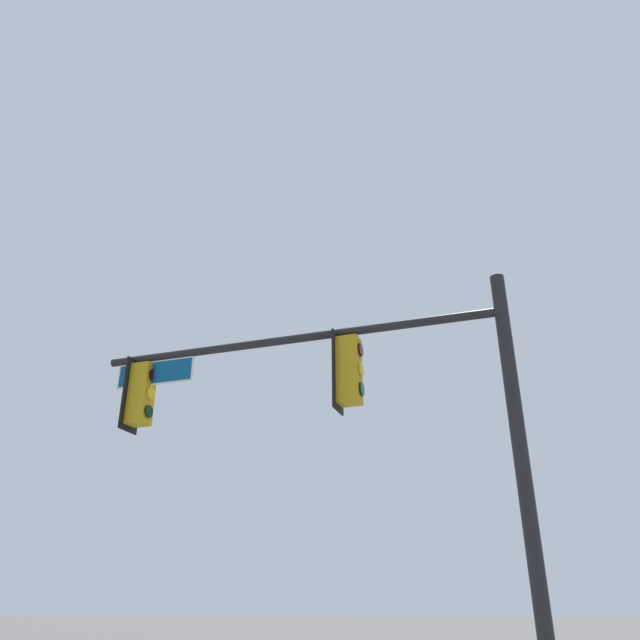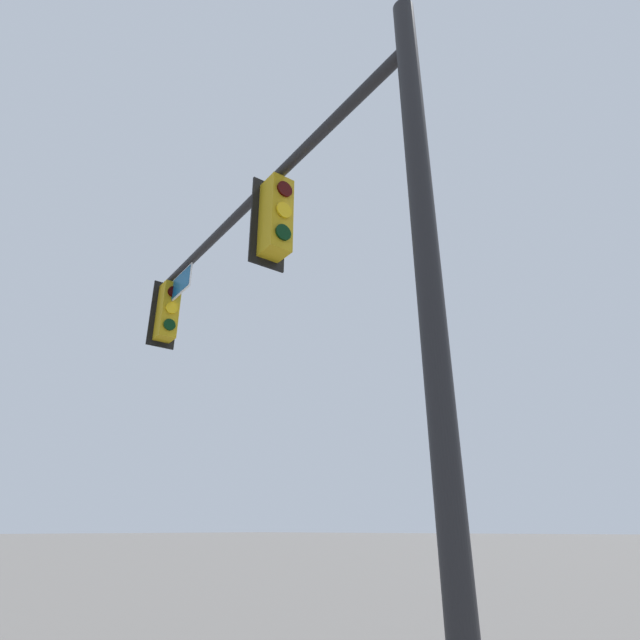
# 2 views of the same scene
# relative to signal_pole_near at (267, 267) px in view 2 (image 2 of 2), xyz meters

# --- Properties ---
(signal_pole_near) EXTENTS (6.87, 1.77, 6.65)m
(signal_pole_near) POSITION_rel_signal_pole_near_xyz_m (0.00, 0.00, 0.00)
(signal_pole_near) COLOR black
(signal_pole_near) RESTS_ON ground_plane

